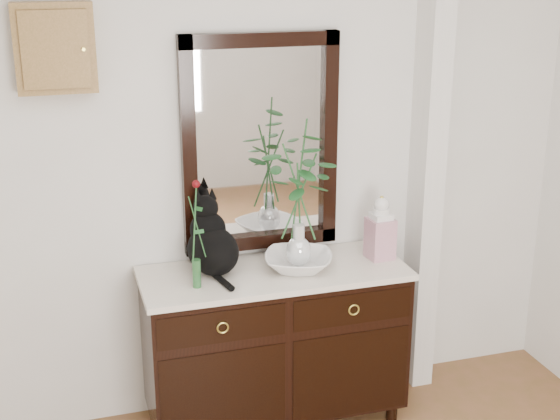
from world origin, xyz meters
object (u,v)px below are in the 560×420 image
object	(u,v)px
cat	(212,236)
lotus_bowl	(298,262)
ginger_jar	(381,227)
sideboard	(274,338)

from	to	relation	value
cat	lotus_bowl	distance (m)	0.45
lotus_bowl	ginger_jar	bearing A→B (deg)	3.50
sideboard	cat	bearing A→B (deg)	167.58
ginger_jar	sideboard	bearing A→B (deg)	-179.26
sideboard	lotus_bowl	xyz separation A→B (m)	(0.12, -0.02, 0.42)
cat	sideboard	bearing A→B (deg)	-24.82
sideboard	ginger_jar	size ratio (longest dim) A/B	3.93
cat	ginger_jar	size ratio (longest dim) A/B	1.15
ginger_jar	cat	bearing A→B (deg)	176.20
sideboard	lotus_bowl	distance (m)	0.43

